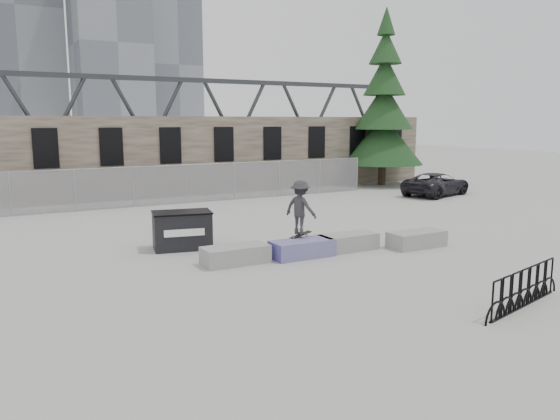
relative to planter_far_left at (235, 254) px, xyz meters
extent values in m
plane|color=#A3A39E|center=(2.81, -0.09, -0.29)|extent=(120.00, 120.00, 0.00)
cube|color=brown|center=(2.81, 16.16, 1.96)|extent=(36.00, 2.50, 4.50)
cube|color=black|center=(-3.59, 14.89, 2.61)|extent=(1.20, 0.12, 2.00)
cube|color=black|center=(-0.39, 14.89, 2.61)|extent=(1.20, 0.12, 2.00)
cube|color=black|center=(2.81, 14.89, 2.61)|extent=(1.20, 0.12, 2.00)
cube|color=black|center=(6.01, 14.89, 2.61)|extent=(1.20, 0.12, 2.00)
cube|color=black|center=(9.21, 14.89, 2.61)|extent=(1.20, 0.12, 2.00)
cube|color=black|center=(12.41, 14.89, 2.61)|extent=(1.20, 0.12, 2.00)
cube|color=black|center=(15.61, 14.89, 2.61)|extent=(1.20, 0.12, 2.00)
cube|color=black|center=(18.81, 14.89, 2.61)|extent=(1.20, 0.12, 2.00)
cylinder|color=gray|center=(-5.44, 12.41, 0.71)|extent=(0.06, 0.06, 2.00)
cylinder|color=gray|center=(-2.69, 12.41, 0.71)|extent=(0.06, 0.06, 2.00)
cylinder|color=gray|center=(0.06, 12.41, 0.71)|extent=(0.06, 0.06, 2.00)
cylinder|color=gray|center=(2.81, 12.41, 0.71)|extent=(0.06, 0.06, 2.00)
cylinder|color=gray|center=(5.56, 12.41, 0.71)|extent=(0.06, 0.06, 2.00)
cylinder|color=gray|center=(8.31, 12.41, 0.71)|extent=(0.06, 0.06, 2.00)
cylinder|color=gray|center=(11.06, 12.41, 0.71)|extent=(0.06, 0.06, 2.00)
cylinder|color=gray|center=(13.81, 12.41, 0.71)|extent=(0.06, 0.06, 2.00)
cube|color=#99999E|center=(2.81, 12.41, 0.71)|extent=(22.00, 0.02, 2.00)
cylinder|color=gray|center=(2.81, 12.41, 1.71)|extent=(22.00, 0.04, 0.04)
cube|color=#959693|center=(0.00, 0.00, -0.02)|extent=(2.00, 0.90, 0.54)
cube|color=#2D471E|center=(0.00, 0.00, 0.19)|extent=(1.76, 0.66, 0.10)
cube|color=#3B3296|center=(2.18, -0.27, -0.02)|extent=(2.00, 0.90, 0.54)
cube|color=#2D471E|center=(2.18, -0.27, 0.19)|extent=(1.76, 0.66, 0.10)
cube|color=#959693|center=(3.99, -0.19, -0.02)|extent=(2.00, 0.90, 0.54)
cube|color=#2D471E|center=(3.99, -0.19, 0.19)|extent=(1.76, 0.66, 0.10)
cube|color=#959693|center=(6.31, -0.98, -0.02)|extent=(2.00, 0.90, 0.54)
cube|color=#2D471E|center=(6.31, -0.98, 0.19)|extent=(1.76, 0.66, 0.10)
cube|color=black|center=(-0.75, 2.66, 0.32)|extent=(2.06, 1.47, 1.22)
cube|color=black|center=(-0.75, 2.66, 0.94)|extent=(2.12, 1.53, 0.06)
cube|color=white|center=(-0.87, 2.09, 0.36)|extent=(1.29, 0.28, 0.23)
cube|color=black|center=(4.24, -6.75, -0.27)|extent=(3.08, 0.79, 0.04)
torus|color=black|center=(2.92, -7.06, 0.16)|extent=(0.88, 0.25, 0.89)
torus|color=black|center=(3.36, -6.96, 0.16)|extent=(0.88, 0.25, 0.89)
torus|color=black|center=(3.80, -6.85, 0.16)|extent=(0.88, 0.25, 0.89)
torus|color=black|center=(4.24, -6.75, 0.16)|extent=(0.88, 0.25, 0.89)
torus|color=black|center=(4.68, -6.64, 0.16)|extent=(0.88, 0.25, 0.89)
torus|color=black|center=(5.11, -6.54, 0.16)|extent=(0.88, 0.25, 0.89)
torus|color=black|center=(5.55, -6.44, 0.16)|extent=(0.88, 0.25, 0.89)
cylinder|color=#38281E|center=(17.05, 13.98, 0.78)|extent=(0.50, 0.50, 2.15)
cone|color=black|center=(17.05, 13.98, 2.71)|extent=(5.31, 5.31, 3.20)
cone|color=black|center=(17.05, 13.98, 4.91)|extent=(3.82, 3.82, 3.00)
cone|color=black|center=(17.05, 13.98, 6.91)|extent=(2.76, 2.76, 2.60)
cone|color=black|center=(17.05, 13.98, 8.71)|extent=(2.13, 2.13, 2.20)
cone|color=black|center=(17.05, 13.98, 10.31)|extent=(1.17, 1.17, 1.80)
cube|color=slate|center=(0.81, 99.91, 23.71)|extent=(16.00, 14.00, 48.00)
cube|color=slate|center=(14.81, 84.91, 16.71)|extent=(12.00, 12.00, 34.00)
cube|color=slate|center=(28.81, 94.91, 14.71)|extent=(10.00, 10.00, 30.00)
cube|color=#2D3033|center=(12.81, 54.91, 3.71)|extent=(70.00, 3.00, 1.20)
cube|color=#2D3033|center=(12.81, 54.91, 9.21)|extent=(70.00, 0.60, 0.60)
cube|color=gray|center=(42.81, 54.91, 1.71)|extent=(2.00, 3.00, 4.00)
imported|color=black|center=(16.46, 8.36, 0.36)|extent=(5.12, 3.37, 1.31)
imported|color=#2D2C2F|center=(2.37, 0.16, 1.22)|extent=(1.05, 1.29, 1.74)
cube|color=black|center=(2.37, 0.16, 0.32)|extent=(0.81, 0.31, 0.18)
cylinder|color=beige|center=(2.09, 0.09, 0.27)|extent=(0.06, 0.03, 0.06)
cylinder|color=beige|center=(2.09, 0.23, 0.27)|extent=(0.06, 0.03, 0.06)
cylinder|color=beige|center=(2.65, 0.09, 0.27)|extent=(0.06, 0.03, 0.06)
cylinder|color=beige|center=(2.65, 0.23, 0.27)|extent=(0.06, 0.03, 0.06)
camera|label=1|loc=(-6.53, -14.61, 3.96)|focal=35.00mm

